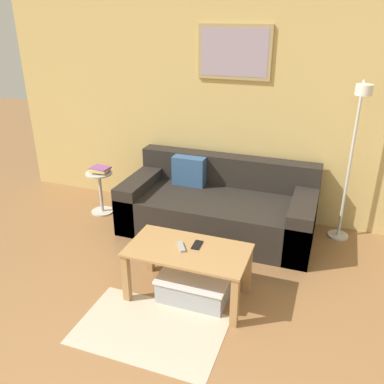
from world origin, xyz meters
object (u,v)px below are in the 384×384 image
at_px(couch, 218,207).
at_px(storage_bin, 194,287).
at_px(floor_lamp, 353,149).
at_px(remote_control, 181,247).
at_px(side_table, 100,189).
at_px(cell_phone, 197,245).
at_px(coffee_table, 188,258).
at_px(book_stack, 100,170).

height_order(couch, storage_bin, couch).
distance_m(floor_lamp, remote_control, 1.87).
bearing_deg(couch, storage_bin, -83.04).
bearing_deg(storage_bin, side_table, 144.03).
bearing_deg(storage_bin, floor_lamp, 50.48).
relative_size(couch, side_table, 3.99).
bearing_deg(cell_phone, coffee_table, -124.99).
bearing_deg(side_table, floor_lamp, 4.47).
bearing_deg(floor_lamp, couch, -173.88).
height_order(couch, floor_lamp, floor_lamp).
distance_m(floor_lamp, book_stack, 2.68).
xyz_separation_m(side_table, remote_control, (1.44, -1.10, 0.16)).
bearing_deg(side_table, coffee_table, -36.51).
relative_size(coffee_table, side_table, 1.95).
xyz_separation_m(book_stack, remote_control, (1.42, -1.11, -0.07)).
xyz_separation_m(coffee_table, cell_phone, (0.05, 0.08, 0.09)).
relative_size(storage_bin, remote_control, 3.86).
bearing_deg(cell_phone, side_table, 144.01).
bearing_deg(couch, floor_lamp, 6.12).
bearing_deg(remote_control, cell_phone, 4.34).
distance_m(couch, coffee_table, 1.19).
height_order(coffee_table, floor_lamp, floor_lamp).
xyz_separation_m(storage_bin, remote_control, (-0.11, 0.02, 0.35)).
xyz_separation_m(couch, cell_phone, (0.14, -1.10, 0.19)).
xyz_separation_m(couch, book_stack, (-1.38, -0.07, 0.27)).
height_order(storage_bin, remote_control, remote_control).
bearing_deg(floor_lamp, side_table, -175.53).
distance_m(remote_control, cell_phone, 0.13).
relative_size(book_stack, cell_phone, 1.56).
xyz_separation_m(remote_control, cell_phone, (0.11, 0.08, -0.01)).
bearing_deg(cell_phone, couch, 94.89).
distance_m(storage_bin, floor_lamp, 1.95).
relative_size(storage_bin, side_table, 1.16).
relative_size(side_table, book_stack, 2.29).
relative_size(coffee_table, floor_lamp, 0.60).
relative_size(book_stack, remote_control, 1.45).
bearing_deg(remote_control, couch, 59.68).
xyz_separation_m(floor_lamp, book_stack, (-2.63, -0.20, -0.48)).
xyz_separation_m(coffee_table, floor_lamp, (1.15, 1.31, 0.65)).
distance_m(coffee_table, storage_bin, 0.26).
height_order(coffee_table, storage_bin, coffee_table).
distance_m(storage_bin, book_stack, 1.95).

